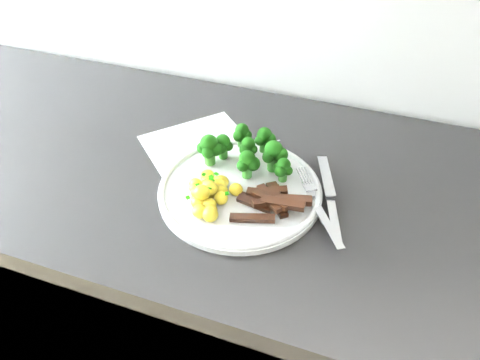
% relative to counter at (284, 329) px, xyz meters
% --- Properties ---
extents(counter, '(2.39, 0.60, 0.90)m').
position_rel_counter_xyz_m(counter, '(0.00, 0.00, 0.00)').
color(counter, black).
rests_on(counter, ground).
extents(recipe_paper, '(0.34, 0.33, 0.00)m').
position_rel_counter_xyz_m(recipe_paper, '(-0.18, 0.03, 0.45)').
color(recipe_paper, silver).
rests_on(recipe_paper, counter).
extents(plate, '(0.28, 0.28, 0.02)m').
position_rel_counter_xyz_m(plate, '(-0.10, -0.04, 0.46)').
color(plate, silver).
rests_on(plate, counter).
extents(broccoli, '(0.18, 0.11, 0.06)m').
position_rel_counter_xyz_m(broccoli, '(-0.11, 0.02, 0.49)').
color(broccoli, '#27631B').
rests_on(broccoli, plate).
extents(potatoes, '(0.09, 0.11, 0.04)m').
position_rel_counter_xyz_m(potatoes, '(-0.13, -0.08, 0.47)').
color(potatoes, yellow).
rests_on(potatoes, plate).
extents(beef_strips, '(0.12, 0.11, 0.03)m').
position_rel_counter_xyz_m(beef_strips, '(-0.03, -0.06, 0.47)').
color(beef_strips, black).
rests_on(beef_strips, plate).
extents(fork, '(0.12, 0.18, 0.02)m').
position_rel_counter_xyz_m(fork, '(0.04, -0.05, 0.47)').
color(fork, '#BCBBC0').
rests_on(fork, plate).
extents(knife, '(0.08, 0.20, 0.02)m').
position_rel_counter_xyz_m(knife, '(0.06, -0.03, 0.46)').
color(knife, '#BCBBC0').
rests_on(knife, plate).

